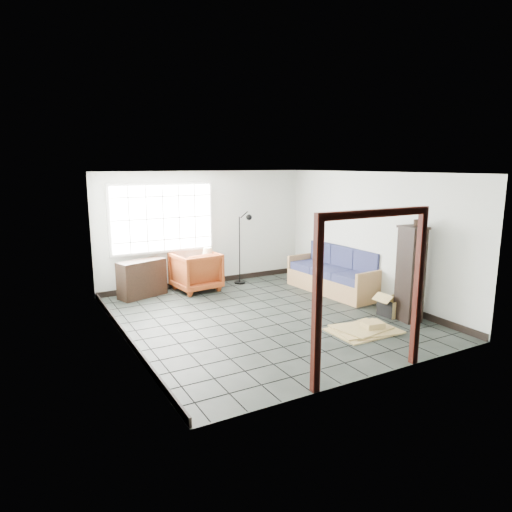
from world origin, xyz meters
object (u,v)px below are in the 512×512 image
armchair (196,269)px  side_table (205,269)px  futon_sofa (336,276)px  tall_shelf (410,273)px

armchair → side_table: armchair is taller
armchair → side_table: size_ratio=1.56×
futon_sofa → side_table: 2.92m
futon_sofa → side_table: (-2.39, 1.66, 0.08)m
futon_sofa → armchair: size_ratio=2.41×
futon_sofa → side_table: size_ratio=3.74×
futon_sofa → side_table: futon_sofa is taller
side_table → tall_shelf: (2.33, -3.79, 0.43)m
armchair → tall_shelf: size_ratio=0.56×
side_table → armchair: bearing=-163.0°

